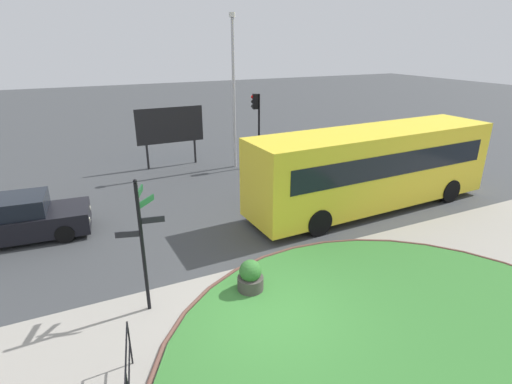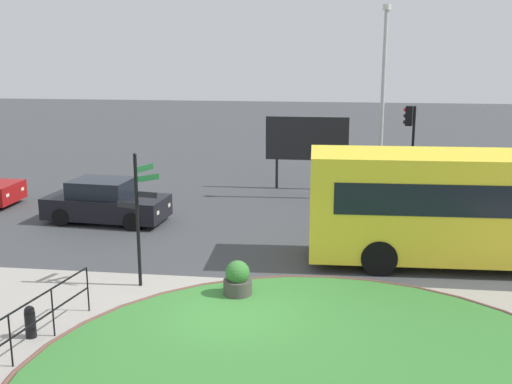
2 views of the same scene
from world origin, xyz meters
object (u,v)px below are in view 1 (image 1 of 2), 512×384
Objects in this scene: signpost_directional at (142,236)px; billboard_left at (170,126)px; bus_yellow at (373,167)px; traffic_light_near at (256,114)px; car_near_lane at (21,219)px; lamppost_tall at (234,89)px; planter_near_signpost at (250,278)px.

billboard_left is (3.71, 12.21, 0.12)m from signpost_directional.
bus_yellow reaches higher than billboard_left.
traffic_light_near is (7.88, 10.10, 0.80)m from signpost_directional.
bus_yellow is 2.75× the size of traffic_light_near.
lamppost_tall is (9.98, 4.70, 3.48)m from car_near_lane.
signpost_directional reaches higher than car_near_lane.
car_near_lane is at bearing 118.64° from signpost_directional.
planter_near_signpost is (5.84, -6.35, -0.27)m from car_near_lane.
bus_yellow is at bearing -57.82° from billboard_left.
billboard_left is (-4.17, 2.10, -0.68)m from traffic_light_near.
signpost_directional is at bearing 169.35° from planter_near_signpost.
bus_yellow is 2.97× the size of billboard_left.
traffic_light_near is 4.72m from billboard_left.
traffic_light_near is at bearing -22.30° from lamppost_tall.
billboard_left is 3.73× the size of planter_near_signpost.
planter_near_signpost is (-7.00, -3.38, -1.30)m from bus_yellow.
lamppost_tall reaches higher than billboard_left.
car_near_lane is at bearing 164.93° from bus_yellow.
lamppost_tall is at bearing 108.36° from bus_yellow.
signpost_directional is 12.76m from billboard_left.
car_near_lane is (-3.19, 5.85, -1.36)m from signpost_directional.
car_near_lane is 1.23× the size of billboard_left.
traffic_light_near is (11.07, 4.26, 2.16)m from car_near_lane.
planter_near_signpost is at bearing 77.87° from traffic_light_near.
lamppost_tall is at bearing 30.13° from car_near_lane.
car_near_lane is at bearing 35.17° from traffic_light_near.
billboard_left reaches higher than planter_near_signpost.
traffic_light_near reaches higher than bus_yellow.
signpost_directional reaches higher than billboard_left.
lamppost_tall is 2.14× the size of billboard_left.
billboard_left reaches higher than car_near_lane.
signpost_directional is 0.33× the size of bus_yellow.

